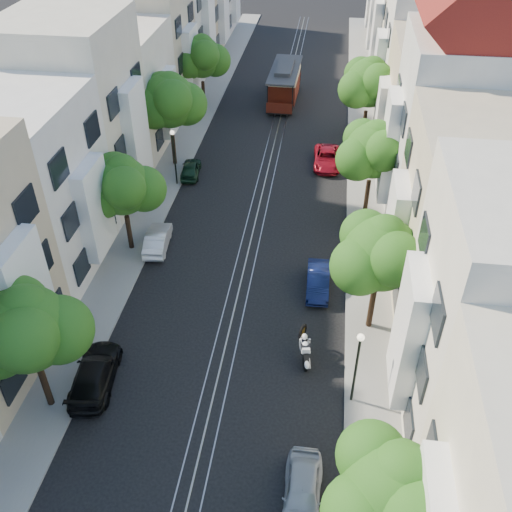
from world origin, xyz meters
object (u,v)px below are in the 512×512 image
at_px(tree_w_a, 28,331).
at_px(parked_car_e_mid, 318,281).
at_px(cable_car, 285,82).
at_px(parked_car_w_near, 95,373).
at_px(parked_car_w_far, 191,169).
at_px(parked_car_w_mid, 158,239).
at_px(tree_e_b, 381,255).
at_px(tree_e_d, 370,84).
at_px(tree_e_c, 374,152).
at_px(tree_e_a, 396,495).
at_px(parked_car_e_near, 302,493).
at_px(tree_w_b, 123,187).
at_px(tree_w_c, 170,102).
at_px(lamp_east, 357,358).
at_px(sportbike_rider, 304,347).
at_px(tree_w_d, 202,58).
at_px(lamp_west, 174,149).
at_px(parked_car_e_far, 327,158).

relative_size(tree_w_a, parked_car_e_mid, 1.88).
height_order(cable_car, parked_car_w_near, cable_car).
relative_size(parked_car_e_mid, parked_car_w_far, 1.08).
distance_m(parked_car_w_near, parked_car_w_mid, 10.87).
distance_m(tree_e_b, tree_e_d, 22.00).
bearing_deg(tree_e_c, parked_car_e_mid, -109.07).
height_order(tree_e_a, parked_car_e_near, tree_e_a).
bearing_deg(cable_car, tree_w_b, -104.76).
bearing_deg(tree_w_c, parked_car_w_far, -43.72).
xyz_separation_m(tree_e_b, lamp_east, (-0.96, -4.98, -1.89)).
relative_size(tree_e_b, parked_car_w_near, 1.48).
bearing_deg(sportbike_rider, tree_e_a, -81.22).
distance_m(tree_e_a, lamp_east, 7.26).
height_order(tree_w_a, tree_w_d, tree_w_a).
xyz_separation_m(tree_e_c, tree_w_b, (-14.40, -6.00, -0.20)).
relative_size(tree_e_a, parked_car_w_near, 1.39).
height_order(tree_e_a, parked_car_e_mid, tree_e_a).
bearing_deg(lamp_east, tree_w_d, 112.80).
bearing_deg(sportbike_rider, tree_e_d, 71.73).
distance_m(tree_w_a, tree_w_d, 34.00).
height_order(tree_e_b, lamp_east, tree_e_b).
bearing_deg(cable_car, tree_e_c, -67.45).
xyz_separation_m(tree_w_c, parked_car_w_mid, (1.54, -10.62, -4.47)).
bearing_deg(lamp_east, parked_car_w_far, 121.39).
bearing_deg(tree_w_c, tree_w_b, -90.00).
bearing_deg(tree_w_c, lamp_east, -57.35).
xyz_separation_m(tree_w_a, tree_w_b, (-0.00, 12.00, -0.34)).
bearing_deg(cable_car, lamp_west, -109.28).
bearing_deg(parked_car_w_mid, tree_w_b, 8.39).
bearing_deg(tree_e_b, tree_e_a, -90.00).
relative_size(cable_car, parked_car_e_mid, 2.28).
distance_m(tree_e_b, tree_w_d, 30.60).
xyz_separation_m(tree_w_c, parked_car_e_far, (11.54, 1.48, -4.48)).
relative_size(tree_e_b, tree_e_c, 1.03).
bearing_deg(tree_w_d, tree_w_a, -90.00).
distance_m(tree_e_c, tree_w_c, 15.25).
xyz_separation_m(tree_e_c, tree_w_a, (-14.40, -18.00, 0.13)).
relative_size(tree_e_a, lamp_west, 1.51).
xyz_separation_m(tree_e_a, lamp_west, (-13.56, 25.02, -1.55)).
distance_m(lamp_east, lamp_west, 21.97).
bearing_deg(tree_e_d, tree_e_b, -90.00).
xyz_separation_m(tree_e_d, lamp_east, (-0.96, -26.98, -2.02)).
relative_size(tree_w_b, parked_car_w_mid, 1.71).
height_order(tree_e_b, parked_car_w_far, tree_e_b).
bearing_deg(tree_e_a, parked_car_w_far, 115.86).
bearing_deg(sportbike_rider, tree_w_c, 109.93).
distance_m(tree_w_b, parked_car_w_mid, 4.11).
xyz_separation_m(tree_e_b, lamp_west, (-13.56, 13.02, -1.89)).
xyz_separation_m(cable_car, parked_car_w_near, (-5.56, -35.23, -1.18)).
height_order(lamp_west, cable_car, lamp_west).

